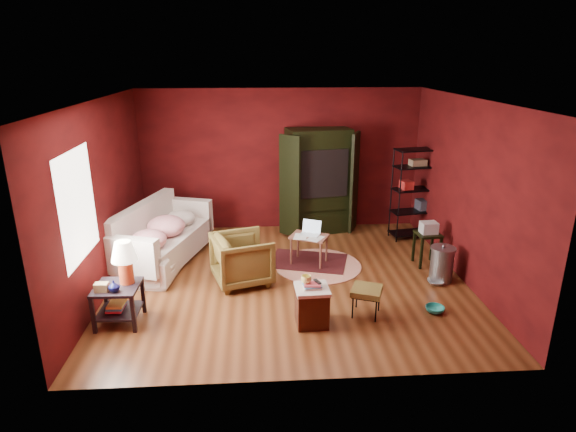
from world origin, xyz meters
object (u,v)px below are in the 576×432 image
at_px(armchair, 242,257).
at_px(wire_shelving, 416,190).
at_px(side_table, 121,275).
at_px(tv_armoire, 318,179).
at_px(laptop_desk, 309,238).
at_px(sofa, 161,239).
at_px(hamper, 312,305).

xyz_separation_m(armchair, wire_shelving, (3.27, 1.75, 0.53)).
bearing_deg(side_table, armchair, 34.20).
bearing_deg(tv_armoire, laptop_desk, -112.94).
xyz_separation_m(tv_armoire, wire_shelving, (1.81, -0.49, -0.11)).
bearing_deg(sofa, armchair, -113.08).
bearing_deg(side_table, tv_armoire, 47.58).
relative_size(sofa, armchair, 2.57).
bearing_deg(hamper, sofa, 137.04).
distance_m(side_table, hamper, 2.53).
bearing_deg(laptop_desk, side_table, -123.01).
relative_size(armchair, hamper, 1.40).
bearing_deg(tv_armoire, sofa, -165.12).
distance_m(sofa, hamper, 3.19).
height_order(laptop_desk, wire_shelving, wire_shelving).
bearing_deg(hamper, armchair, 125.82).
xyz_separation_m(side_table, hamper, (2.49, -0.25, -0.40)).
relative_size(tv_armoire, wire_shelving, 1.18).
bearing_deg(wire_shelving, side_table, -159.60).
bearing_deg(laptop_desk, sofa, -160.79).
xyz_separation_m(hamper, laptop_desk, (0.17, 1.93, 0.18)).
height_order(tv_armoire, wire_shelving, tv_armoire).
distance_m(armchair, wire_shelving, 3.75).
height_order(armchair, tv_armoire, tv_armoire).
distance_m(laptop_desk, wire_shelving, 2.48).
height_order(side_table, tv_armoire, tv_armoire).
height_order(side_table, hamper, side_table).
xyz_separation_m(side_table, wire_shelving, (4.82, 2.80, 0.29)).
xyz_separation_m(sofa, wire_shelving, (4.66, 0.88, 0.53)).
relative_size(armchair, tv_armoire, 0.41).
bearing_deg(wire_shelving, laptop_desk, -162.29).
bearing_deg(armchair, tv_armoire, -50.06).
bearing_deg(hamper, side_table, 174.23).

